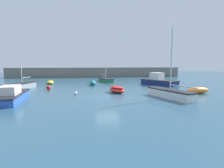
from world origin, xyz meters
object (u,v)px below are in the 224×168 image
Objects in this scene: sailboat_tall_mast at (170,93)px; motorboat_with_cabin at (11,95)px; sailboat_short_mast at (22,86)px; motorboat_grey_hull at (158,81)px; rowboat_blue_near at (50,82)px; rowboat_with_red_cover at (117,89)px; mooring_buoy_white at (76,93)px; sailboat_twin_hulled at (106,80)px; mooring_buoy_red at (48,88)px; dinghy_near_pier at (93,83)px; rowboat_white_midwater at (198,90)px.

motorboat_with_cabin is at bearing 67.60° from sailboat_tall_mast.
sailboat_tall_mast reaches higher than sailboat_short_mast.
motorboat_grey_hull is 19.29m from rowboat_blue_near.
motorboat_grey_hull is (8.43, 7.20, 0.29)m from rowboat_with_red_cover.
rowboat_with_red_cover reaches higher than mooring_buoy_white.
rowboat_blue_near reaches higher than mooring_buoy_white.
motorboat_grey_hull reaches higher than rowboat_with_red_cover.
sailboat_tall_mast is at bearing 79.83° from sailboat_short_mast.
mooring_buoy_white is (-13.47, -7.96, -0.51)m from motorboat_grey_hull.
sailboat_tall_mast is (15.49, -15.41, 0.22)m from rowboat_blue_near.
sailboat_short_mast is 0.91× the size of sailboat_twin_hulled.
sailboat_twin_hulled is 8.84× the size of mooring_buoy_red.
sailboat_twin_hulled is at bearing -3.60° from sailboat_tall_mast.
rowboat_with_red_cover is 9.87m from mooring_buoy_red.
dinghy_near_pier is 3.25× the size of mooring_buoy_red.
dinghy_near_pier reaches higher than rowboat_white_midwater.
rowboat_with_red_cover is 15.37m from rowboat_blue_near.
motorboat_grey_hull is at bearing 112.29° from sailboat_short_mast.
sailboat_short_mast reaches higher than rowboat_with_red_cover.
rowboat_with_red_cover is 13.30m from sailboat_twin_hulled.
dinghy_near_pier is at bearing -43.59° from rowboat_white_midwater.
rowboat_white_midwater is at bearing -22.92° from motorboat_grey_hull.
sailboat_short_mast is at bearing -22.08° from rowboat_white_midwater.
rowboat_blue_near is (-7.60, 3.13, -0.11)m from dinghy_near_pier.
dinghy_near_pier is at bearing 123.19° from sailboat_short_mast.
rowboat_with_red_cover is 0.99× the size of rowboat_white_midwater.
motorboat_grey_hull reaches higher than mooring_buoy_red.
rowboat_blue_near is at bearing 114.03° from mooring_buoy_white.
rowboat_with_red_cover is 7.70× the size of mooring_buoy_white.
rowboat_with_red_cover is 0.62× the size of sailboat_short_mast.
sailboat_short_mast is 4.20m from mooring_buoy_red.
rowboat_white_midwater is at bearing -92.00° from motorboat_with_cabin.
sailboat_twin_hulled is (12.95, 8.12, -0.07)m from sailboat_short_mast.
rowboat_white_midwater is at bearing -16.85° from mooring_buoy_red.
sailboat_short_mast is at bearing 7.07° from motorboat_with_cabin.
sailboat_tall_mast is 1.42× the size of sailboat_twin_hulled.
rowboat_white_midwater is 0.40× the size of sailboat_tall_mast.
rowboat_with_red_cover is 9.92m from rowboat_white_midwater.
dinghy_near_pier is 5.80m from sailboat_twin_hulled.
rowboat_white_midwater is 0.57× the size of sailboat_twin_hulled.
rowboat_white_midwater is at bearing -4.47° from mooring_buoy_white.
sailboat_tall_mast is (5.07, -4.11, 0.11)m from rowboat_with_red_cover.
dinghy_near_pier is at bearing 12.51° from sailboat_tall_mast.
rowboat_blue_near is 0.62× the size of sailboat_twin_hulled.
motorboat_grey_hull is 11.80m from sailboat_tall_mast.
sailboat_tall_mast is at bearing -98.53° from motorboat_with_cabin.
mooring_buoy_white is (-14.77, 1.15, -0.20)m from rowboat_white_midwater.
rowboat_blue_near is 10.48m from sailboat_twin_hulled.
mooring_buoy_red is at bearing -20.96° from motorboat_with_cabin.
motorboat_grey_hull is 15.65m from mooring_buoy_white.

